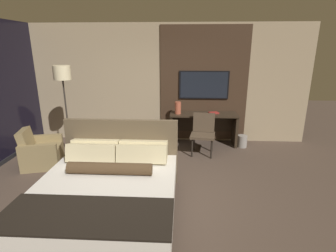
% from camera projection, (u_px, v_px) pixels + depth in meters
% --- Properties ---
extents(ground_plane, '(16.00, 16.00, 0.00)m').
position_uv_depth(ground_plane, '(143.00, 192.00, 4.25)').
color(ground_plane, '#4C3D33').
extents(wall_back_tv_panel, '(7.20, 0.09, 2.80)m').
position_uv_depth(wall_back_tv_panel, '(163.00, 84.00, 6.31)').
color(wall_back_tv_panel, tan).
rests_on(wall_back_tv_panel, ground_plane).
extents(bed, '(1.89, 2.14, 1.12)m').
position_uv_depth(bed, '(108.00, 193.00, 3.62)').
color(bed, '#33281E').
rests_on(bed, ground_plane).
extents(desk, '(1.57, 0.53, 0.76)m').
position_uv_depth(desk, '(203.00, 124.00, 6.24)').
color(desk, '#2D2319').
rests_on(desk, ground_plane).
extents(tv, '(1.17, 0.04, 0.66)m').
position_uv_depth(tv, '(204.00, 85.00, 6.19)').
color(tv, black).
extents(desk_chair, '(0.57, 0.57, 0.88)m').
position_uv_depth(desk_chair, '(203.00, 130.00, 5.70)').
color(desk_chair, '#4C3D2D').
rests_on(desk_chair, ground_plane).
extents(armchair_by_window, '(0.84, 0.86, 0.76)m').
position_uv_depth(armchair_by_window, '(41.00, 153.00, 5.16)').
color(armchair_by_window, olive).
rests_on(armchair_by_window, ground_plane).
extents(floor_lamp, '(0.34, 0.34, 1.91)m').
position_uv_depth(floor_lamp, '(63.00, 81.00, 5.26)').
color(floor_lamp, '#282623').
rests_on(floor_lamp, ground_plane).
extents(vase_tall, '(0.14, 0.14, 0.28)m').
position_uv_depth(vase_tall, '(178.00, 108.00, 6.09)').
color(vase_tall, '#B2563D').
rests_on(vase_tall, desk).
extents(book, '(0.25, 0.21, 0.03)m').
position_uv_depth(book, '(214.00, 113.00, 6.15)').
color(book, maroon).
rests_on(book, desk).
extents(waste_bin, '(0.22, 0.22, 0.28)m').
position_uv_depth(waste_bin, '(242.00, 141.00, 6.14)').
color(waste_bin, gray).
rests_on(waste_bin, ground_plane).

